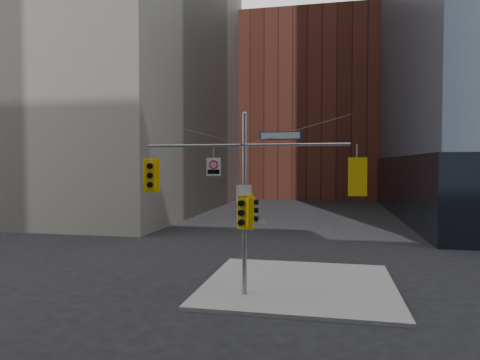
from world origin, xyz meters
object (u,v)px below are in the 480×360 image
at_px(signal_assembly, 245,186).
at_px(street_sign_blade, 280,136).
at_px(regulatory_sign_arm, 214,166).
at_px(traffic_light_pole_front, 243,212).
at_px(traffic_light_pole_side, 253,210).
at_px(traffic_light_west_arm, 151,175).
at_px(traffic_light_east_arm, 357,177).

height_order(signal_assembly, street_sign_blade, signal_assembly).
relative_size(street_sign_blade, regulatory_sign_arm, 2.25).
xyz_separation_m(traffic_light_pole_front, street_sign_blade, (1.39, 0.27, 2.95)).
xyz_separation_m(traffic_light_pole_side, regulatory_sign_arm, (-1.57, -0.03, 1.71)).
relative_size(traffic_light_west_arm, street_sign_blade, 0.87).
relative_size(signal_assembly, street_sign_blade, 4.96).
distance_m(signal_assembly, regulatory_sign_arm, 1.46).
xyz_separation_m(signal_assembly, regulatory_sign_arm, (-1.25, -0.02, 0.76)).
distance_m(traffic_light_west_arm, traffic_light_east_arm, 8.14).
relative_size(signal_assembly, traffic_light_west_arm, 5.70).
xyz_separation_m(traffic_light_west_arm, traffic_light_pole_front, (3.92, -0.28, -1.40)).
relative_size(traffic_light_west_arm, traffic_light_pole_side, 1.43).
bearing_deg(traffic_light_west_arm, signal_assembly, -15.05).
xyz_separation_m(traffic_light_east_arm, regulatory_sign_arm, (-5.47, -0.02, 0.37)).
relative_size(traffic_light_east_arm, traffic_light_pole_front, 1.04).
distance_m(traffic_light_west_arm, traffic_light_pole_side, 4.44).
relative_size(traffic_light_west_arm, traffic_light_east_arm, 0.99).
relative_size(signal_assembly, traffic_light_pole_side, 8.18).
distance_m(traffic_light_pole_side, street_sign_blade, 3.08).
bearing_deg(traffic_light_pole_front, street_sign_blade, 20.08).
xyz_separation_m(signal_assembly, traffic_light_pole_side, (0.32, 0.01, -0.96)).
xyz_separation_m(traffic_light_pole_front, regulatory_sign_arm, (-1.25, 0.25, 1.77)).
height_order(signal_assembly, traffic_light_pole_side, signal_assembly).
height_order(traffic_light_east_arm, traffic_light_pole_side, traffic_light_east_arm).
bearing_deg(traffic_light_pole_front, traffic_light_east_arm, 12.71).
distance_m(traffic_light_pole_side, traffic_light_pole_front, 0.42).
relative_size(traffic_light_west_arm, traffic_light_pole_front, 1.03).
relative_size(signal_assembly, traffic_light_pole_front, 5.86).
bearing_deg(street_sign_blade, traffic_light_pole_front, -162.59).
bearing_deg(traffic_light_east_arm, signal_assembly, -7.66).
xyz_separation_m(signal_assembly, traffic_light_west_arm, (-3.92, 0.01, 0.38)).
bearing_deg(traffic_light_pole_front, traffic_light_pole_side, 49.58).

